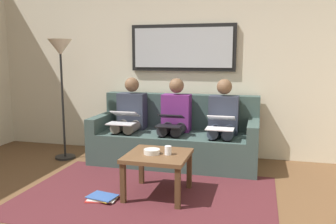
{
  "coord_description": "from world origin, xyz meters",
  "views": [
    {
      "loc": [
        -1.1,
        2.46,
        1.44
      ],
      "look_at": [
        0.0,
        -1.7,
        0.75
      ],
      "focal_mm": 37.72,
      "sensor_mm": 36.0,
      "label": 1
    }
  ],
  "objects_px": {
    "couch": "(176,139)",
    "laptop_white": "(221,123)",
    "laptop_silver": "(123,118)",
    "coffee_table": "(158,160)",
    "standing_lamp": "(61,61)",
    "cup": "(168,150)",
    "bowl": "(152,152)",
    "laptop_black": "(170,121)",
    "framed_mirror": "(183,48)",
    "person_left": "(223,121)",
    "person_middle": "(175,118)",
    "magazine_stack": "(102,197)",
    "person_right": "(130,116)"
  },
  "relations": [
    {
      "from": "couch",
      "to": "laptop_white",
      "type": "distance_m",
      "value": 0.78
    },
    {
      "from": "coffee_table",
      "to": "framed_mirror",
      "type": "bearing_deg",
      "value": -86.31
    },
    {
      "from": "framed_mirror",
      "to": "standing_lamp",
      "type": "relative_size",
      "value": 0.91
    },
    {
      "from": "laptop_white",
      "to": "person_right",
      "type": "bearing_deg",
      "value": -10.48
    },
    {
      "from": "framed_mirror",
      "to": "coffee_table",
      "type": "bearing_deg",
      "value": 93.69
    },
    {
      "from": "framed_mirror",
      "to": "laptop_black",
      "type": "relative_size",
      "value": 4.54
    },
    {
      "from": "person_left",
      "to": "laptop_black",
      "type": "xyz_separation_m",
      "value": [
        0.64,
        0.24,
        0.01
      ]
    },
    {
      "from": "framed_mirror",
      "to": "cup",
      "type": "relative_size",
      "value": 16.77
    },
    {
      "from": "framed_mirror",
      "to": "person_middle",
      "type": "distance_m",
      "value": 1.05
    },
    {
      "from": "laptop_silver",
      "to": "coffee_table",
      "type": "bearing_deg",
      "value": 129.15
    },
    {
      "from": "framed_mirror",
      "to": "coffee_table",
      "type": "height_order",
      "value": "framed_mirror"
    },
    {
      "from": "bowl",
      "to": "laptop_black",
      "type": "height_order",
      "value": "laptop_black"
    },
    {
      "from": "person_left",
      "to": "laptop_black",
      "type": "bearing_deg",
      "value": 20.92
    },
    {
      "from": "cup",
      "to": "bowl",
      "type": "bearing_deg",
      "value": 5.78
    },
    {
      "from": "coffee_table",
      "to": "person_left",
      "type": "distance_m",
      "value": 1.29
    },
    {
      "from": "person_left",
      "to": "standing_lamp",
      "type": "distance_m",
      "value": 2.33
    },
    {
      "from": "coffee_table",
      "to": "standing_lamp",
      "type": "distance_m",
      "value": 2.15
    },
    {
      "from": "couch",
      "to": "laptop_white",
      "type": "relative_size",
      "value": 6.08
    },
    {
      "from": "coffee_table",
      "to": "bowl",
      "type": "relative_size",
      "value": 3.81
    },
    {
      "from": "coffee_table",
      "to": "bowl",
      "type": "height_order",
      "value": "bowl"
    },
    {
      "from": "person_middle",
      "to": "magazine_stack",
      "type": "bearing_deg",
      "value": 73.99
    },
    {
      "from": "coffee_table",
      "to": "person_right",
      "type": "height_order",
      "value": "person_right"
    },
    {
      "from": "laptop_silver",
      "to": "standing_lamp",
      "type": "bearing_deg",
      "value": -2.3
    },
    {
      "from": "coffee_table",
      "to": "person_left",
      "type": "xyz_separation_m",
      "value": [
        -0.54,
        -1.15,
        0.23
      ]
    },
    {
      "from": "person_right",
      "to": "magazine_stack",
      "type": "xyz_separation_m",
      "value": [
        -0.23,
        1.42,
        -0.58
      ]
    },
    {
      "from": "couch",
      "to": "laptop_white",
      "type": "bearing_deg",
      "value": 154.48
    },
    {
      "from": "framed_mirror",
      "to": "magazine_stack",
      "type": "distance_m",
      "value": 2.45
    },
    {
      "from": "coffee_table",
      "to": "person_right",
      "type": "distance_m",
      "value": 1.39
    },
    {
      "from": "person_middle",
      "to": "laptop_black",
      "type": "xyz_separation_m",
      "value": [
        0.0,
        0.24,
        0.01
      ]
    },
    {
      "from": "person_middle",
      "to": "laptop_silver",
      "type": "height_order",
      "value": "person_middle"
    },
    {
      "from": "bowl",
      "to": "standing_lamp",
      "type": "xyz_separation_m",
      "value": [
        1.6,
        -0.97,
        0.9
      ]
    },
    {
      "from": "bowl",
      "to": "magazine_stack",
      "type": "xyz_separation_m",
      "value": [
        0.45,
        0.25,
        -0.44
      ]
    },
    {
      "from": "cup",
      "to": "couch",
      "type": "bearing_deg",
      "value": -80.09
    },
    {
      "from": "standing_lamp",
      "to": "framed_mirror",
      "type": "bearing_deg",
      "value": -157.06
    },
    {
      "from": "cup",
      "to": "person_middle",
      "type": "bearing_deg",
      "value": -79.51
    },
    {
      "from": "laptop_white",
      "to": "laptop_silver",
      "type": "distance_m",
      "value": 1.28
    },
    {
      "from": "person_left",
      "to": "person_right",
      "type": "distance_m",
      "value": 1.28
    },
    {
      "from": "framed_mirror",
      "to": "bowl",
      "type": "relative_size",
      "value": 9.11
    },
    {
      "from": "couch",
      "to": "person_right",
      "type": "xyz_separation_m",
      "value": [
        0.64,
        0.07,
        0.3
      ]
    },
    {
      "from": "bowl",
      "to": "laptop_black",
      "type": "xyz_separation_m",
      "value": [
        0.05,
        -0.93,
        0.15
      ]
    },
    {
      "from": "person_right",
      "to": "magazine_stack",
      "type": "height_order",
      "value": "person_right"
    },
    {
      "from": "bowl",
      "to": "laptop_white",
      "type": "xyz_separation_m",
      "value": [
        -0.59,
        -0.93,
        0.16
      ]
    },
    {
      "from": "person_right",
      "to": "magazine_stack",
      "type": "distance_m",
      "value": 1.55
    },
    {
      "from": "cup",
      "to": "laptop_white",
      "type": "relative_size",
      "value": 0.25
    },
    {
      "from": "couch",
      "to": "laptop_silver",
      "type": "bearing_deg",
      "value": 25.42
    },
    {
      "from": "laptop_black",
      "to": "person_left",
      "type": "bearing_deg",
      "value": -159.08
    },
    {
      "from": "person_left",
      "to": "laptop_silver",
      "type": "bearing_deg",
      "value": 10.42
    },
    {
      "from": "cup",
      "to": "laptop_white",
      "type": "xyz_separation_m",
      "value": [
        -0.43,
        -0.92,
        0.14
      ]
    },
    {
      "from": "couch",
      "to": "person_left",
      "type": "xyz_separation_m",
      "value": [
        -0.64,
        0.07,
        0.3
      ]
    },
    {
      "from": "cup",
      "to": "person_right",
      "type": "distance_m",
      "value": 1.44
    }
  ]
}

